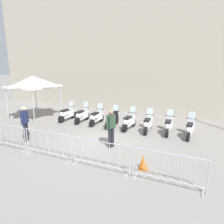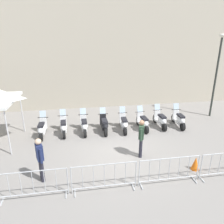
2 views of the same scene
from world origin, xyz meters
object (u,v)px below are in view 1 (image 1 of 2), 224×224
canopy_tent (33,82)px  traffic_cone (143,162)px  officer_near_row_end (25,122)px  motorcycle_5 (148,124)px  barrier_segment_2 (100,155)px  barrier_segment_0 (7,136)px  barrier_segment_1 (48,145)px  motorcycle_0 (67,114)px  motorcycle_2 (96,117)px  barrier_segment_3 (168,169)px  officer_mid_plaza (111,126)px  motorcycle_7 (190,129)px  motorcycle_3 (112,120)px  motorcycle_4 (129,122)px  motorcycle_6 (168,126)px  motorcycle_1 (82,115)px

canopy_tent → traffic_cone: bearing=-20.4°
canopy_tent → officer_near_row_end: bearing=-48.2°
motorcycle_5 → barrier_segment_2: size_ratio=0.76×
barrier_segment_0 → barrier_segment_1: 2.36m
traffic_cone → motorcycle_0: bearing=150.2°
motorcycle_0 → barrier_segment_0: (0.52, -4.72, 0.07)m
motorcycle_2 → barrier_segment_3: motorcycle_2 is taller
motorcycle_2 → officer_mid_plaza: bearing=-47.8°
motorcycle_2 → motorcycle_7: same height
motorcycle_5 → barrier_segment_0: bearing=-134.9°
barrier_segment_0 → officer_mid_plaza: bearing=27.7°
motorcycle_3 → barrier_segment_0: size_ratio=0.76×
motorcycle_4 → motorcycle_5: same height
barrier_segment_3 → officer_mid_plaza: 3.48m
canopy_tent → motorcycle_7: bearing=4.8°
motorcycle_2 → officer_mid_plaza: size_ratio=1.00×
motorcycle_4 → barrier_segment_1: bearing=-107.2°
motorcycle_3 → barrier_segment_3: size_ratio=0.76×
barrier_segment_1 → officer_mid_plaza: size_ratio=1.31×
motorcycle_5 → officer_near_row_end: 6.31m
motorcycle_6 → barrier_segment_1: size_ratio=0.76×
motorcycle_5 → barrier_segment_1: motorcycle_5 is taller
motorcycle_0 → motorcycle_5: same height
motorcycle_2 → officer_near_row_end: officer_near_row_end is taller
motorcycle_3 → traffic_cone: bearing=-49.9°
motorcycle_3 → traffic_cone: size_ratio=3.14×
barrier_segment_1 → barrier_segment_2: same height
officer_near_row_end → barrier_segment_3: bearing=-5.0°
motorcycle_5 → motorcycle_7: size_ratio=1.00×
motorcycle_3 → motorcycle_5: 2.19m
officer_mid_plaza → canopy_tent: bearing=163.4°
barrier_segment_0 → barrier_segment_1: (2.36, 0.11, 0.00)m
barrier_segment_1 → motorcycle_0: bearing=122.0°
officer_near_row_end → traffic_cone: 6.03m
motorcycle_1 → officer_mid_plaza: size_ratio=1.00×
motorcycle_7 → barrier_segment_2: size_ratio=0.76×
motorcycle_4 → barrier_segment_0: (-3.85, -4.92, 0.07)m
barrier_segment_1 → barrier_segment_3: same height
motorcycle_7 → barrier_segment_0: bearing=-144.4°
motorcycle_1 → motorcycle_5: size_ratio=1.00×
motorcycle_0 → barrier_segment_2: (5.23, -4.49, 0.07)m
motorcycle_7 → traffic_cone: (-1.03, -4.17, -0.18)m
motorcycle_1 → motorcycle_0: bearing=-171.4°
barrier_segment_0 → barrier_segment_1: bearing=2.8°
motorcycle_5 → barrier_segment_1: size_ratio=0.76×
barrier_segment_3 → canopy_tent: (-9.93, 3.92, 1.99)m
motorcycle_1 → canopy_tent: size_ratio=0.59×
motorcycle_4 → motorcycle_5: 1.10m
traffic_cone → motorcycle_5: bearing=105.8°
motorcycle_0 → traffic_cone: (6.61, -3.79, -0.18)m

